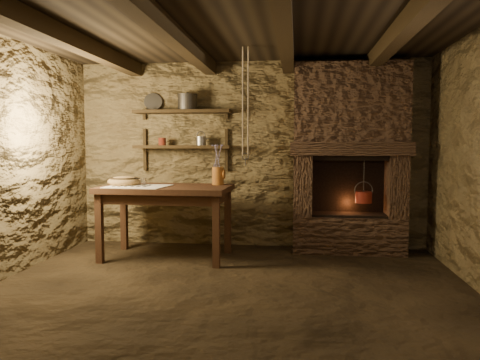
# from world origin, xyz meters

# --- Properties ---
(floor) EXTENTS (4.50, 4.50, 0.00)m
(floor) POSITION_xyz_m (0.00, 0.00, 0.00)
(floor) COLOR black
(floor) RESTS_ON ground
(back_wall) EXTENTS (4.50, 0.04, 2.40)m
(back_wall) POSITION_xyz_m (0.00, 2.00, 1.20)
(back_wall) COLOR brown
(back_wall) RESTS_ON floor
(front_wall) EXTENTS (4.50, 0.04, 2.40)m
(front_wall) POSITION_xyz_m (0.00, -2.00, 1.20)
(front_wall) COLOR brown
(front_wall) RESTS_ON floor
(ceiling) EXTENTS (4.50, 4.00, 0.04)m
(ceiling) POSITION_xyz_m (0.00, 0.00, 2.40)
(ceiling) COLOR black
(ceiling) RESTS_ON back_wall
(beam_far_left) EXTENTS (0.14, 3.95, 0.16)m
(beam_far_left) POSITION_xyz_m (-1.50, 0.00, 2.31)
(beam_far_left) COLOR black
(beam_far_left) RESTS_ON ceiling
(beam_mid_left) EXTENTS (0.14, 3.95, 0.16)m
(beam_mid_left) POSITION_xyz_m (-0.50, 0.00, 2.31)
(beam_mid_left) COLOR black
(beam_mid_left) RESTS_ON ceiling
(beam_mid_right) EXTENTS (0.14, 3.95, 0.16)m
(beam_mid_right) POSITION_xyz_m (0.50, 0.00, 2.31)
(beam_mid_right) COLOR black
(beam_mid_right) RESTS_ON ceiling
(beam_far_right) EXTENTS (0.14, 3.95, 0.16)m
(beam_far_right) POSITION_xyz_m (1.50, 0.00, 2.31)
(beam_far_right) COLOR black
(beam_far_right) RESTS_ON ceiling
(shelf_lower) EXTENTS (1.25, 0.30, 0.04)m
(shelf_lower) POSITION_xyz_m (-0.85, 1.84, 1.30)
(shelf_lower) COLOR black
(shelf_lower) RESTS_ON back_wall
(shelf_upper) EXTENTS (1.25, 0.30, 0.04)m
(shelf_upper) POSITION_xyz_m (-0.85, 1.84, 1.75)
(shelf_upper) COLOR black
(shelf_upper) RESTS_ON back_wall
(hearth) EXTENTS (1.43, 0.51, 2.30)m
(hearth) POSITION_xyz_m (1.25, 1.77, 1.23)
(hearth) COLOR #37251B
(hearth) RESTS_ON floor
(work_table) EXTENTS (1.51, 0.89, 0.85)m
(work_table) POSITION_xyz_m (-0.90, 1.20, 0.46)
(work_table) COLOR #321D11
(work_table) RESTS_ON floor
(linen_cloth) EXTENTS (0.72, 0.61, 0.01)m
(linen_cloth) POSITION_xyz_m (-1.19, 1.09, 0.85)
(linen_cloth) COLOR white
(linen_cloth) RESTS_ON work_table
(pewter_cutlery_row) EXTENTS (0.58, 0.27, 0.01)m
(pewter_cutlery_row) POSITION_xyz_m (-1.19, 1.07, 0.86)
(pewter_cutlery_row) COLOR #99958B
(pewter_cutlery_row) RESTS_ON linen_cloth
(drinking_glasses) EXTENTS (0.21, 0.06, 0.09)m
(drinking_glasses) POSITION_xyz_m (-1.17, 1.22, 0.90)
(drinking_glasses) COLOR white
(drinking_glasses) RESTS_ON linen_cloth
(stoneware_jug) EXTENTS (0.16, 0.16, 0.49)m
(stoneware_jug) POSITION_xyz_m (-0.32, 1.44, 1.06)
(stoneware_jug) COLOR #9A561D
(stoneware_jug) RESTS_ON work_table
(wooden_bowl) EXTENTS (0.41, 0.41, 0.14)m
(wooden_bowl) POSITION_xyz_m (-1.41, 1.21, 0.89)
(wooden_bowl) COLOR olive
(wooden_bowl) RESTS_ON work_table
(iron_stockpot) EXTENTS (0.29, 0.29, 0.18)m
(iron_stockpot) POSITION_xyz_m (-0.79, 1.84, 1.86)
(iron_stockpot) COLOR #322F2C
(iron_stockpot) RESTS_ON shelf_upper
(tin_pan) EXTENTS (0.25, 0.16, 0.23)m
(tin_pan) POSITION_xyz_m (-1.27, 1.94, 1.89)
(tin_pan) COLOR #9B9B96
(tin_pan) RESTS_ON shelf_upper
(small_kettle) EXTENTS (0.17, 0.13, 0.18)m
(small_kettle) POSITION_xyz_m (-0.61, 1.84, 1.38)
(small_kettle) COLOR #9B9B96
(small_kettle) RESTS_ON shelf_lower
(rusty_tin) EXTENTS (0.13, 0.13, 0.10)m
(rusty_tin) POSITION_xyz_m (-1.12, 1.84, 1.37)
(rusty_tin) COLOR maroon
(rusty_tin) RESTS_ON shelf_lower
(red_pot) EXTENTS (0.24, 0.24, 0.54)m
(red_pot) POSITION_xyz_m (1.42, 1.72, 0.70)
(red_pot) COLOR maroon
(red_pot) RESTS_ON hearth
(hanging_ropes) EXTENTS (0.08, 0.08, 1.20)m
(hanging_ropes) POSITION_xyz_m (0.05, 1.05, 1.80)
(hanging_ropes) COLOR #C2AD89
(hanging_ropes) RESTS_ON ceiling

